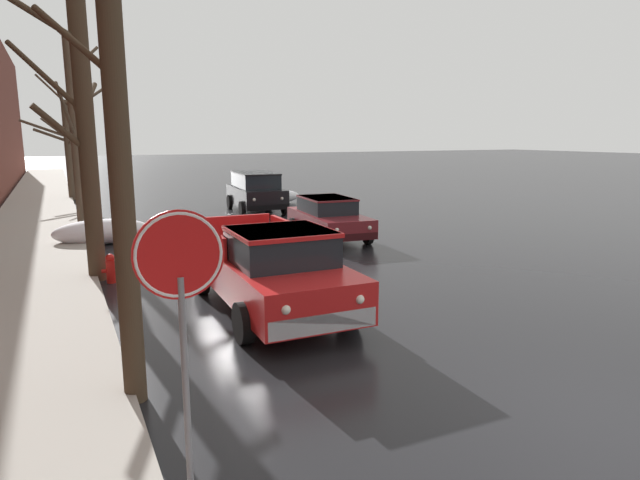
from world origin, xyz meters
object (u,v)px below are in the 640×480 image
Objects in this scene: pickup_truck_red_approaching_near_lane at (270,268)px; stop_sign_at_corner at (181,286)px; suv_black_parked_kerbside_mid at (256,190)px; bare_tree_at_the_corner at (112,108)px; bare_tree_second_along_sidewalk at (83,130)px; fire_hydrant at (111,268)px; bare_tree_far_down_block at (67,145)px; sedan_maroon_parked_kerbside_close at (328,217)px; bare_tree_mid_block at (74,130)px.

stop_sign_at_corner is at bearing -117.65° from pickup_truck_red_approaching_near_lane.
bare_tree_at_the_corner is at bearing -114.51° from suv_black_parked_kerbside_mid.
suv_black_parked_kerbside_mid is (7.59, 9.75, -2.62)m from bare_tree_second_along_sidewalk.
stop_sign_at_corner reaches higher than fire_hydrant.
bare_tree_far_down_block is 1.45× the size of sedan_maroon_parked_kerbside_close.
bare_tree_at_the_corner is at bearing -90.03° from bare_tree_far_down_block.
bare_tree_at_the_corner is 10.46× the size of fire_hydrant.
pickup_truck_red_approaching_near_lane is at bearing -75.98° from bare_tree_mid_block.
bare_tree_mid_block is at bearing 143.14° from sedan_maroon_parked_kerbside_close.
bare_tree_second_along_sidewalk is 1.64× the size of sedan_maroon_parked_kerbside_close.
sedan_maroon_parked_kerbside_close is (7.53, 9.10, -3.05)m from bare_tree_at_the_corner.
sedan_maroon_parked_kerbside_close reaches higher than fire_hydrant.
fire_hydrant is at bearing 126.79° from pickup_truck_red_approaching_near_lane.
stop_sign_at_corner is at bearing -110.99° from suv_black_parked_kerbside_mid.
bare_tree_at_the_corner reaches higher than fire_hydrant.
pickup_truck_red_approaching_near_lane is 14.55m from suv_black_parked_kerbside_mid.
pickup_truck_red_approaching_near_lane is at bearing -53.27° from bare_tree_second_along_sidewalk.
bare_tree_at_the_corner reaches higher than sedan_maroon_parked_kerbside_close.
bare_tree_far_down_block is 11.91m from suv_black_parked_kerbside_mid.
sedan_maroon_parked_kerbside_close is at bearing -36.86° from bare_tree_mid_block.
bare_tree_second_along_sidewalk reaches higher than suv_black_parked_kerbside_mid.
bare_tree_at_the_corner is 1.64× the size of suv_black_parked_kerbside_mid.
bare_tree_far_down_block is (-0.03, 10.87, -0.68)m from bare_tree_mid_block.
stop_sign_at_corner is (0.19, -2.63, -1.57)m from bare_tree_at_the_corner.
suv_black_parked_kerbside_mid is at bearing 65.49° from bare_tree_at_the_corner.
bare_tree_far_down_block reaches higher than pickup_truck_red_approaching_near_lane.
bare_tree_at_the_corner is 1.76× the size of sedan_maroon_parked_kerbside_close.
bare_tree_second_along_sidewalk is 1.26× the size of pickup_truck_red_approaching_near_lane.
bare_tree_at_the_corner is 5.04m from pickup_truck_red_approaching_near_lane.
bare_tree_at_the_corner is 1.36× the size of pickup_truck_red_approaching_near_lane.
bare_tree_mid_block is 2.44× the size of stop_sign_at_corner.
stop_sign_at_corner is at bearing -85.88° from bare_tree_at_the_corner.
fire_hydrant is at bearing -88.09° from bare_tree_mid_block.
suv_black_parked_kerbside_mid is (4.55, 13.83, 0.11)m from pickup_truck_red_approaching_near_lane.
bare_tree_second_along_sidewalk is 3.30m from fire_hydrant.
sedan_maroon_parked_kerbside_close is at bearing 57.95° from stop_sign_at_corner.
bare_tree_second_along_sidewalk is at bearing 126.21° from fire_hydrant.
bare_tree_mid_block is 1.15× the size of bare_tree_far_down_block.
pickup_truck_red_approaching_near_lane is (3.02, 2.77, -2.92)m from bare_tree_at_the_corner.
bare_tree_second_along_sidewalk reaches higher than fire_hydrant.
bare_tree_at_the_corner is at bearing -92.84° from fire_hydrant.
suv_black_parked_kerbside_mid is at bearing -49.96° from bare_tree_far_down_block.
sedan_maroon_parked_kerbside_close is at bearing 50.37° from bare_tree_at_the_corner.
fire_hydrant is (-7.25, -10.21, -0.63)m from suv_black_parked_kerbside_mid.
bare_tree_mid_block is 17.41m from stop_sign_at_corner.
pickup_truck_red_approaching_near_lane is (2.98, -11.94, -2.79)m from bare_tree_mid_block.
fire_hydrant is (-7.22, -2.71, -0.40)m from sedan_maroon_parked_kerbside_close.
pickup_truck_red_approaching_near_lane is (3.01, -22.82, -2.11)m from bare_tree_far_down_block.
bare_tree_mid_block is 8.21m from suv_black_parked_kerbside_mid.
sedan_maroon_parked_kerbside_close is (4.51, 6.32, -0.13)m from pickup_truck_red_approaching_near_lane.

